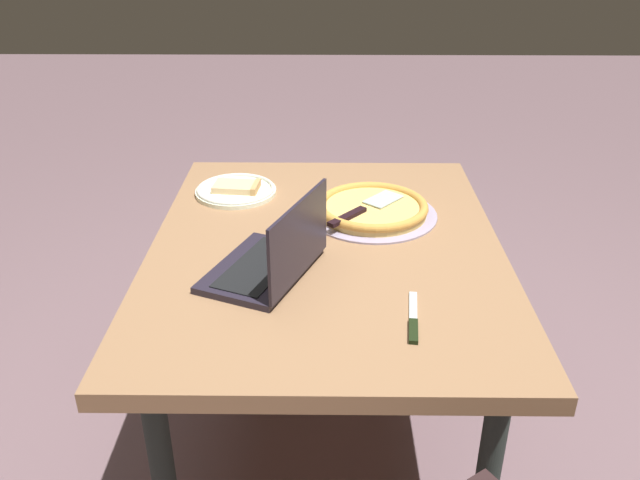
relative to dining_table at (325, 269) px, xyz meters
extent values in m
plane|color=#6D555B|center=(0.00, 0.00, -0.65)|extent=(12.00, 12.00, 0.00)
cube|color=#8B6544|center=(0.00, 0.00, 0.06)|extent=(1.24, 0.96, 0.05)
cylinder|color=#262E2A|center=(-0.41, -0.41, -0.31)|extent=(0.06, 0.06, 0.68)
cylinder|color=#262E2A|center=(0.41, -0.41, -0.31)|extent=(0.06, 0.06, 0.68)
cylinder|color=#262E2A|center=(-0.41, 0.41, -0.31)|extent=(0.06, 0.06, 0.68)
cylinder|color=#262E2A|center=(0.41, 0.41, -0.31)|extent=(0.06, 0.06, 0.68)
cube|color=#231F2B|center=(0.16, -0.17, 0.09)|extent=(0.37, 0.32, 0.02)
cube|color=black|center=(0.16, -0.17, 0.10)|extent=(0.31, 0.23, 0.00)
cube|color=#231F2B|center=(0.20, -0.06, 0.19)|extent=(0.30, 0.13, 0.19)
cube|color=silver|center=(0.20, -0.07, 0.19)|extent=(0.27, 0.11, 0.17)
cylinder|color=white|center=(-0.34, -0.29, 0.09)|extent=(0.26, 0.26, 0.01)
torus|color=silver|center=(-0.34, -0.29, 0.10)|extent=(0.25, 0.25, 0.01)
cube|color=#DCB481|center=(-0.34, -0.29, 0.10)|extent=(0.10, 0.15, 0.02)
cube|color=tan|center=(-0.33, -0.23, 0.10)|extent=(0.10, 0.03, 0.03)
cylinder|color=#9D92AD|center=(-0.18, 0.14, 0.08)|extent=(0.39, 0.39, 0.01)
cylinder|color=#DBB55F|center=(-0.18, 0.14, 0.10)|extent=(0.32, 0.32, 0.02)
torus|color=#C68D3C|center=(-0.18, 0.14, 0.11)|extent=(0.33, 0.33, 0.03)
cube|color=#A8BEBF|center=(-0.22, 0.17, 0.11)|extent=(0.14, 0.13, 0.00)
cube|color=black|center=(-0.10, 0.06, 0.12)|extent=(0.13, 0.12, 0.01)
cube|color=#B2C0C4|center=(0.33, 0.20, 0.08)|extent=(0.16, 0.04, 0.00)
cube|color=black|center=(0.42, 0.19, 0.08)|extent=(0.09, 0.03, 0.01)
camera|label=1|loc=(1.58, 0.00, 0.91)|focal=36.54mm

